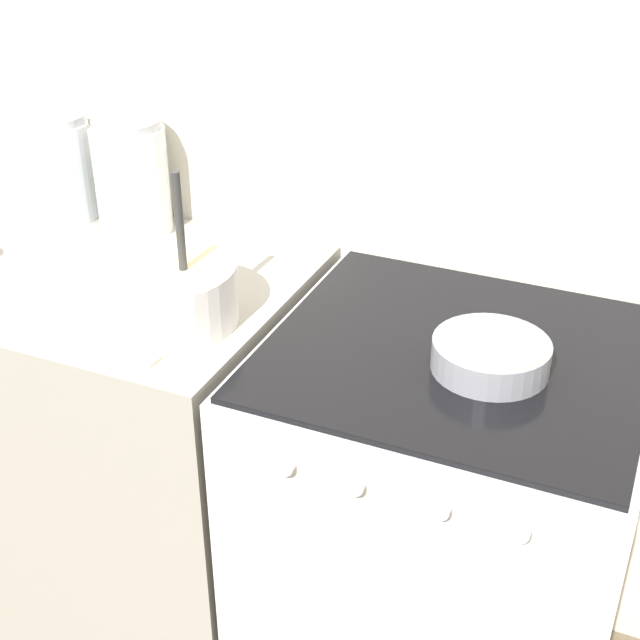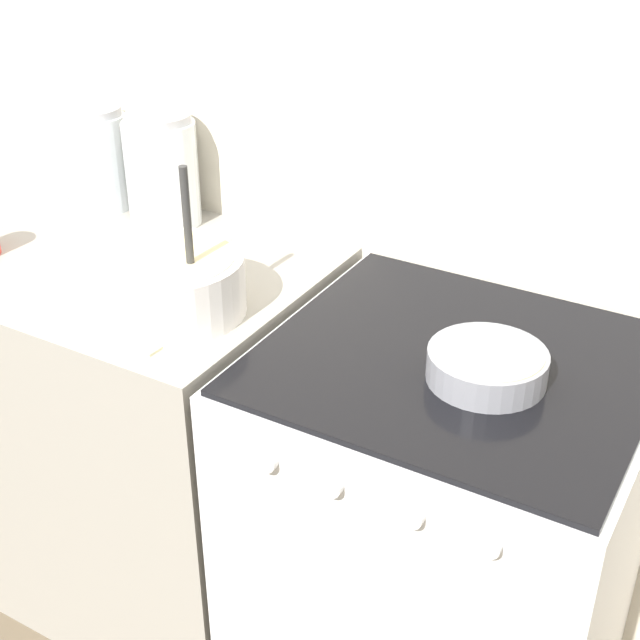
{
  "view_description": "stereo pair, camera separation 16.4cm",
  "coord_description": "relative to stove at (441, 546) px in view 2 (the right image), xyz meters",
  "views": [
    {
      "loc": [
        0.7,
        -1.06,
        1.79
      ],
      "look_at": [
        0.13,
        0.25,
        0.97
      ],
      "focal_mm": 50.0,
      "sensor_mm": 36.0,
      "label": 1
    },
    {
      "loc": [
        0.85,
        -0.98,
        1.79
      ],
      "look_at": [
        0.13,
        0.25,
        0.97
      ],
      "focal_mm": 50.0,
      "sensor_mm": 36.0,
      "label": 2
    }
  ],
  "objects": [
    {
      "name": "mixing_bowl",
      "position": [
        -0.56,
        -0.12,
        0.53
      ],
      "size": [
        0.29,
        0.29,
        0.31
      ],
      "color": "white",
      "rests_on": "countertop_cabinet"
    },
    {
      "name": "recipe_page",
      "position": [
        -0.6,
        -0.14,
        0.46
      ],
      "size": [
        0.25,
        0.29,
        0.01
      ],
      "color": "beige",
      "rests_on": "countertop_cabinet"
    },
    {
      "name": "baking_pan",
      "position": [
        0.07,
        -0.04,
        0.49
      ],
      "size": [
        0.21,
        0.21,
        0.06
      ],
      "color": "gray",
      "rests_on": "stove"
    },
    {
      "name": "stove",
      "position": [
        0.0,
        0.0,
        0.0
      ],
      "size": [
        0.72,
        0.68,
        0.92
      ],
      "color": "silver",
      "rests_on": "ground_plane"
    },
    {
      "name": "storage_jar_left",
      "position": [
        -1.06,
        0.23,
        0.57
      ],
      "size": [
        0.15,
        0.15,
        0.25
      ],
      "color": "silver",
      "rests_on": "countertop_cabinet"
    },
    {
      "name": "storage_jar_middle",
      "position": [
        -0.86,
        0.23,
        0.58
      ],
      "size": [
        0.17,
        0.17,
        0.27
      ],
      "color": "silver",
      "rests_on": "countertop_cabinet"
    },
    {
      "name": "wall_back",
      "position": [
        -0.37,
        0.36,
        0.74
      ],
      "size": [
        4.6,
        0.05,
        2.4
      ],
      "color": "beige",
      "rests_on": "ground_plane"
    },
    {
      "name": "countertop_cabinet",
      "position": [
        -0.77,
        0.0,
        0.0
      ],
      "size": [
        0.8,
        0.66,
        0.92
      ],
      "color": "#9E998E",
      "rests_on": "ground_plane"
    }
  ]
}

